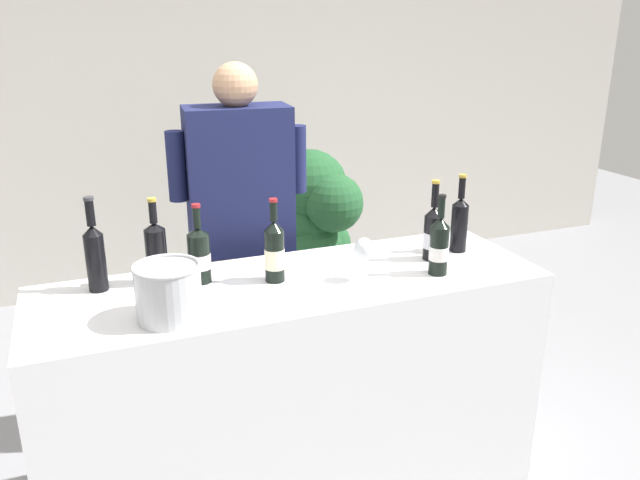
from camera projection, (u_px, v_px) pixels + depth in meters
name	position (u px, v px, depth m)	size (l,w,h in m)	color
wall_back	(174.00, 98.00, 4.56)	(8.00, 0.10, 2.80)	beige
counter	(295.00, 394.00, 2.57)	(1.92, 0.62, 0.99)	white
wine_bottle_0	(433.00, 233.00, 2.60)	(0.08, 0.08, 0.33)	black
wine_bottle_1	(439.00, 246.00, 2.44)	(0.07, 0.07, 0.32)	black
wine_bottle_2	(156.00, 251.00, 2.35)	(0.08, 0.08, 0.33)	black
wine_bottle_3	(95.00, 255.00, 2.28)	(0.07, 0.07, 0.35)	black
wine_bottle_4	(199.00, 255.00, 2.37)	(0.08, 0.08, 0.30)	black
wine_bottle_5	(459.00, 222.00, 2.69)	(0.07, 0.07, 0.33)	black
wine_bottle_6	(274.00, 251.00, 2.37)	(0.08, 0.08, 0.32)	black
wine_glass	(364.00, 251.00, 2.38)	(0.07, 0.07, 0.17)	silver
ice_bucket	(168.00, 292.00, 2.07)	(0.22, 0.22, 0.19)	silver
person_server	(243.00, 264.00, 2.94)	(0.61, 0.28, 1.76)	black
potted_shrub	(314.00, 229.00, 3.93)	(0.51, 0.59, 1.20)	brown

